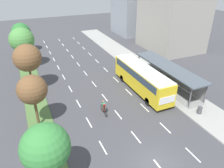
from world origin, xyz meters
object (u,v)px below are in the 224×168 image
at_px(bus, 142,77).
at_px(median_tree_fourth, 22,40).
at_px(bus_shelter, 169,73).
at_px(median_tree_fifth, 21,32).
at_px(median_tree_second, 32,90).
at_px(median_tree_nearest, 46,148).
at_px(median_tree_third, 27,58).
at_px(cyclist, 104,108).
at_px(trash_bin, 200,110).

height_order(bus, median_tree_fourth, median_tree_fourth).
bearing_deg(bus, bus_shelter, -3.94).
xyz_separation_m(median_tree_fourth, median_tree_fifth, (0.25, 8.33, -0.78)).
relative_size(bus, median_tree_second, 1.98).
xyz_separation_m(median_tree_nearest, median_tree_third, (0.28, 16.67, 0.38)).
distance_m(cyclist, median_tree_fifth, 26.86).
height_order(median_tree_nearest, median_tree_third, median_tree_third).
xyz_separation_m(median_tree_nearest, median_tree_fifth, (0.40, 33.34, -0.25)).
bearing_deg(trash_bin, median_tree_fourth, 127.33).
xyz_separation_m(median_tree_second, trash_bin, (16.93, -5.33, -3.75)).
relative_size(cyclist, median_tree_third, 0.29).
height_order(cyclist, median_tree_fifth, median_tree_fifth).
bearing_deg(bus_shelter, trash_bin, -98.50).
distance_m(bus_shelter, median_tree_fifth, 29.14).
xyz_separation_m(median_tree_nearest, trash_bin, (16.94, 3.00, -3.69)).
distance_m(bus, cyclist, 7.43).
bearing_deg(median_tree_nearest, median_tree_fourth, 89.65).
bearing_deg(bus, median_tree_fifth, 120.31).
xyz_separation_m(cyclist, trash_bin, (9.87, -4.52, -0.22)).
xyz_separation_m(cyclist, median_tree_nearest, (-7.07, -7.52, 3.48)).
height_order(median_tree_nearest, median_tree_fifth, median_tree_nearest).
bearing_deg(median_tree_fourth, median_tree_third, -89.11).
bearing_deg(median_tree_nearest, bus_shelter, 29.58).
distance_m(median_tree_fourth, trash_bin, 27.99).
bearing_deg(median_tree_fifth, bus, -59.69).
relative_size(cyclist, median_tree_second, 0.32).
bearing_deg(bus_shelter, median_tree_fourth, 140.41).
bearing_deg(median_tree_third, trash_bin, -39.38).
distance_m(bus_shelter, bus, 4.30).
xyz_separation_m(bus_shelter, bus, (-4.28, 0.29, 0.20)).
bearing_deg(median_tree_third, bus_shelter, -19.96).
relative_size(bus_shelter, median_tree_third, 2.00).
bearing_deg(median_tree_third, median_tree_fourth, 90.89).
height_order(median_tree_nearest, trash_bin, median_tree_nearest).
xyz_separation_m(median_tree_fifth, trash_bin, (16.53, -30.34, -3.44)).
relative_size(cyclist, median_tree_fifth, 0.32).
xyz_separation_m(bus_shelter, median_tree_second, (-18.01, -1.89, 2.46)).
distance_m(median_tree_nearest, median_tree_second, 8.33).
bearing_deg(trash_bin, median_tree_third, 140.62).
relative_size(cyclist, median_tree_nearest, 0.31).
bearing_deg(cyclist, median_tree_fourth, 111.57).
distance_m(median_tree_second, median_tree_fourth, 16.68).
distance_m(bus, median_tree_second, 14.09).
bearing_deg(cyclist, median_tree_fifth, 104.47).
distance_m(median_tree_third, median_tree_fifth, 16.68).
height_order(bus, median_tree_nearest, median_tree_nearest).
distance_m(cyclist, median_tree_second, 7.94).
xyz_separation_m(bus, trash_bin, (3.20, -7.52, -1.49)).
distance_m(bus_shelter, median_tree_second, 18.28).
bearing_deg(median_tree_nearest, bus, 37.45).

